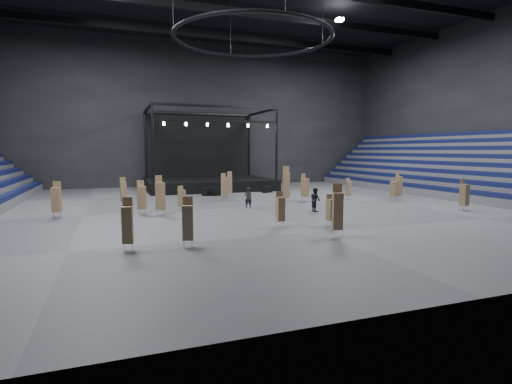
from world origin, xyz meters
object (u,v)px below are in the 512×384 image
object	(u,v)px
chair_stack_9	(399,186)
chair_stack_5	(331,209)
chair_stack_14	(394,189)
chair_stack_2	(286,184)
chair_stack_7	(123,191)
chair_stack_16	(56,199)
stage	(207,176)
flight_case_mid	(216,192)
man_center	(248,198)
chair_stack_3	(188,222)
chair_stack_6	(224,187)
chair_stack_4	(338,210)
chair_stack_12	(128,224)
chair_stack_17	(305,187)
chair_stack_10	(280,209)
flight_case_right	(267,189)
crew_member	(315,200)
chair_stack_1	(349,188)
chair_stack_0	(142,197)
chair_stack_13	(182,198)
chair_stack_15	(464,194)
flight_case_left	(208,191)
chair_stack_8	(230,184)
chair_stack_11	(160,195)

from	to	relation	value
chair_stack_9	chair_stack_5	bearing A→B (deg)	-156.12
chair_stack_14	chair_stack_9	bearing A→B (deg)	7.50
chair_stack_2	chair_stack_7	bearing A→B (deg)	-175.05
chair_stack_16	chair_stack_7	bearing A→B (deg)	60.24
stage	chair_stack_2	world-z (taller)	stage
flight_case_mid	man_center	size ratio (longest dim) A/B	0.64
chair_stack_2	chair_stack_9	distance (m)	10.43
chair_stack_3	chair_stack_7	world-z (taller)	chair_stack_3
chair_stack_6	chair_stack_14	world-z (taller)	chair_stack_6
chair_stack_4	chair_stack_5	size ratio (longest dim) A/B	1.47
chair_stack_12	chair_stack_17	distance (m)	20.06
stage	chair_stack_12	size ratio (longest dim) A/B	5.78
chair_stack_10	chair_stack_12	distance (m)	9.07
flight_case_right	crew_member	distance (m)	13.52
chair_stack_5	chair_stack_7	distance (m)	17.38
chair_stack_14	chair_stack_17	distance (m)	7.82
chair_stack_14	chair_stack_3	bearing A→B (deg)	-172.62
chair_stack_1	chair_stack_12	distance (m)	23.51
chair_stack_0	chair_stack_13	world-z (taller)	chair_stack_0
chair_stack_6	chair_stack_12	distance (m)	18.20
chair_stack_10	chair_stack_14	xyz separation A→B (m)	(14.09, 7.51, 0.01)
stage	chair_stack_15	world-z (taller)	stage
chair_stack_10	crew_member	xyz separation A→B (m)	(4.82, 4.66, -0.22)
chair_stack_9	chair_stack_0	bearing A→B (deg)	169.60
flight_case_right	chair_stack_7	distance (m)	15.72
chair_stack_6	chair_stack_17	size ratio (longest dim) A/B	1.00
chair_stack_15	chair_stack_16	distance (m)	28.79
chair_stack_0	chair_stack_17	size ratio (longest dim) A/B	0.99
man_center	flight_case_right	bearing A→B (deg)	-114.71
chair_stack_5	chair_stack_9	size ratio (longest dim) A/B	0.73
flight_case_left	chair_stack_2	xyz separation A→B (m)	(4.98, -7.73, 1.18)
chair_stack_17	crew_member	world-z (taller)	chair_stack_17
chair_stack_16	chair_stack_6	bearing A→B (deg)	35.33
chair_stack_8	chair_stack_0	bearing A→B (deg)	-117.28
chair_stack_17	crew_member	bearing A→B (deg)	-131.88
flight_case_mid	chair_stack_0	xyz separation A→B (m)	(-7.79, -9.77, 0.92)
chair_stack_3	chair_stack_6	xyz separation A→B (m)	(6.21, 16.26, 0.02)
chair_stack_2	chair_stack_16	xyz separation A→B (m)	(-17.45, -1.93, -0.31)
chair_stack_1	chair_stack_5	size ratio (longest dim) A/B	1.03
chair_stack_5	chair_stack_17	distance (m)	11.48
flight_case_left	chair_stack_15	bearing A→B (deg)	-46.51
chair_stack_11	chair_stack_17	distance (m)	13.36
chair_stack_9	chair_stack_16	size ratio (longest dim) A/B	1.07
chair_stack_17	chair_stack_5	bearing A→B (deg)	-131.89
chair_stack_1	man_center	xyz separation A→B (m)	(-10.38, -2.05, -0.22)
stage	chair_stack_15	xyz separation A→B (m)	(14.00, -23.59, -0.20)
chair_stack_4	chair_stack_12	bearing A→B (deg)	-161.23
chair_stack_6	chair_stack_14	xyz separation A→B (m)	(13.88, -5.56, -0.15)
stage	flight_case_mid	distance (m)	7.68
chair_stack_5	chair_stack_13	distance (m)	11.50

